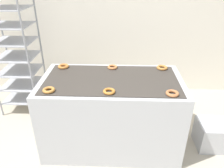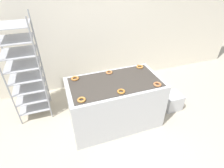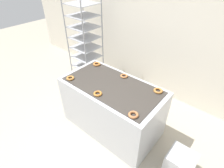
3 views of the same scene
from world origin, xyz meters
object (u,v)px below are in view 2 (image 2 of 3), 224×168
Objects in this scene: donut_near_center at (121,91)px; donut_far_left at (75,78)px; baking_rack_cart at (25,70)px; donut_far_right at (140,67)px; donut_near_left at (82,100)px; donut_near_right at (157,84)px; fryer_machine at (115,103)px; glaze_bin at (171,101)px; donut_far_center at (109,72)px.

donut_far_left is (-0.59, 0.59, 0.00)m from donut_near_center.
baking_rack_cart is 2.05m from donut_far_right.
donut_far_left is (0.01, 0.59, 0.00)m from donut_near_left.
donut_near_left is 1.21m from donut_near_right.
donut_near_left is (-0.61, -0.30, 0.46)m from fryer_machine.
fryer_machine is at bearing 25.83° from donut_near_left.
donut_near_left is (0.79, -1.05, -0.05)m from baking_rack_cart.
glaze_bin is 1.47m from donut_far_center.
fryer_machine is at bearing 178.96° from glaze_bin.
donut_far_left is 1.21m from donut_far_right.
fryer_machine is 1.27m from glaze_bin.
donut_far_left is at bearing 153.96° from fryer_machine.
donut_near_right is (0.60, -0.31, 0.46)m from fryer_machine.
fryer_machine is 4.49× the size of glaze_bin.
donut_far_left reaches higher than fryer_machine.
glaze_bin is 1.48m from donut_near_center.
baking_rack_cart reaches higher than glaze_bin.
fryer_machine is 12.97× the size of donut_near_left.
donut_near_left is 0.59m from donut_far_left.
donut_near_right and donut_far_right have the same top height.
baking_rack_cart is 2.27m from donut_near_right.
donut_near_right is 1.05× the size of donut_far_center.
glaze_bin is 2.89× the size of donut_near_left.
fryer_machine is 1.67m from baking_rack_cart.
donut_far_right is at bearing 152.59° from glaze_bin.
donut_far_center is 0.92× the size of donut_far_right.
donut_near_left is 0.93× the size of donut_far_left.
baking_rack_cart is 2.86m from glaze_bin.
donut_far_center is at bearing 134.16° from donut_near_right.
donut_near_center is 0.86m from donut_far_right.
donut_far_left is 1.09× the size of donut_far_center.
fryer_machine is 0.82m from donut_far_left.
fryer_machine is 0.82m from donut_far_right.
donut_far_center is 0.60m from donut_far_right.
donut_far_left is (-1.84, 0.32, 0.74)m from glaze_bin.
fryer_machine is 12.07× the size of donut_far_right.
donut_near_right is 0.62m from donut_far_right.
donut_far_center is at bearing 0.56° from donut_far_left.
donut_near_right reaches higher than donut_near_center.
donut_near_center is 0.84m from donut_far_left.
baking_rack_cart reaches higher than donut_near_center.
donut_near_center is 1.00× the size of donut_far_center.
donut_far_right is at bearing 0.47° from donut_far_left.
glaze_bin is 2.91× the size of donut_near_center.
donut_near_right is at bearing -0.83° from donut_near_left.
donut_near_right reaches higher than glaze_bin.
donut_far_left reaches higher than donut_near_center.
donut_far_right is at bearing 44.41° from donut_near_center.
baking_rack_cart is 15.66× the size of donut_near_center.
donut_far_center is (0.62, 0.60, -0.00)m from donut_near_left.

